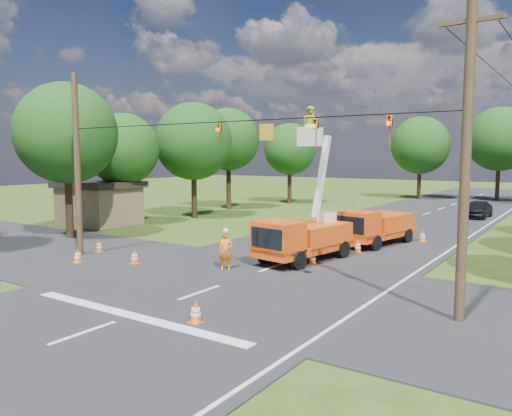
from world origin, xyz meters
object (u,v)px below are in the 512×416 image
Objects in this scene: tree_left_b at (66,133)px; tree_left_d at (193,141)px; second_truck at (375,226)px; tree_far_a at (420,145)px; pole_left at (77,166)px; shed at (99,202)px; distant_car at (478,209)px; traffic_cone_3 at (135,257)px; traffic_cone_0 at (196,312)px; tree_left_f at (290,149)px; traffic_cone_1 at (312,257)px; tree_far_b at (500,139)px; tree_left_c at (122,149)px; traffic_cone_5 at (99,246)px; pole_right_near at (466,152)px; traffic_cone_4 at (78,256)px; ground_worker at (226,251)px; traffic_cone_2 at (358,246)px; bucket_truck at (304,229)px; traffic_cone_6 at (423,236)px; tree_left_e at (228,140)px.

tree_left_d is at bearing 92.39° from tree_left_b.
tree_far_a reaches higher than second_truck.
pole_left reaches higher than shed.
distant_car is 5.96× the size of traffic_cone_3.
traffic_cone_0 is 38.80m from tree_left_f.
traffic_cone_1 is 0.07× the size of tree_far_b.
tree_far_b is at bearing 74.48° from pole_left.
tree_left_c reaches higher than distant_car.
pole_left is at bearing -95.87° from traffic_cone_5.
tree_left_d reaches higher than tree_left_f.
pole_right_near is at bearing -32.01° from traffic_cone_1.
tree_left_f reaches higher than traffic_cone_4.
tree_left_c is (-14.99, 7.46, 4.58)m from ground_worker.
pole_right_near reaches higher than second_truck.
pole_left is at bearing -52.13° from tree_left_c.
ground_worker is 7.13m from traffic_cone_4.
traffic_cone_2 is at bearing -78.89° from tree_far_a.
tree_left_c is at bearing 33.69° from shed.
pole_left is (-11.53, 4.56, 4.14)m from traffic_cone_0.
second_truck is 34.46m from tree_far_b.
bucket_truck is 1.27× the size of second_truck.
ground_worker is at bearing -26.45° from tree_left_c.
pole_right_near is 1.08× the size of tree_left_d.
tree_left_c is (-18.19, -2.04, 4.37)m from second_truck.
tree_left_f is (-6.74, 31.22, 5.33)m from traffic_cone_4.
traffic_cone_0 is 23.51m from tree_left_c.
traffic_cone_0 is 26.56m from tree_left_d.
distant_car is 0.47× the size of pole_left.
traffic_cone_1 is 12.32m from pole_left.
traffic_cone_3 is at bearing -113.84° from second_truck.
distant_car is 0.53× the size of tree_left_c.
shed is at bearing 179.63° from bucket_truck.
ground_worker is at bearing -44.93° from tree_left_d.
tree_left_b is 6.38m from tree_left_c.
tree_left_d is (-16.69, 3.96, 5.06)m from second_truck.
ground_worker reaches higher than traffic_cone_0.
distant_car reaches higher than traffic_cone_3.
traffic_cone_4 is 32.38m from tree_left_f.
ground_worker is 0.40× the size of distant_car.
tree_left_d is 34.99m from tree_far_b.
tree_far_b is at bearing 91.19° from traffic_cone_6.
pole_right_near reaches higher than traffic_cone_5.
ground_worker is 7.61m from traffic_cone_2.
tree_left_e is at bearing -130.72° from tree_far_b.
tree_left_f is at bearing 141.23° from second_truck.
shed is (-16.49, 6.46, 0.76)m from ground_worker.
ground_worker reaches higher than traffic_cone_2.
traffic_cone_0 is at bearing -81.60° from tree_far_a.
second_truck is at bearing 51.53° from traffic_cone_4.
traffic_cone_4 is at bearing 161.70° from traffic_cone_0.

